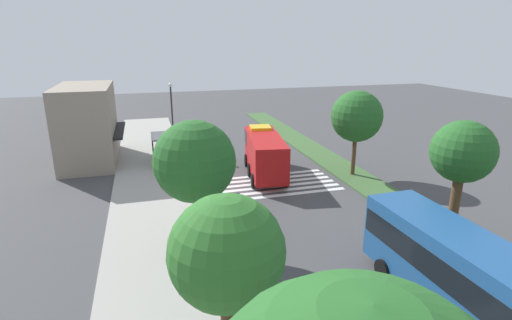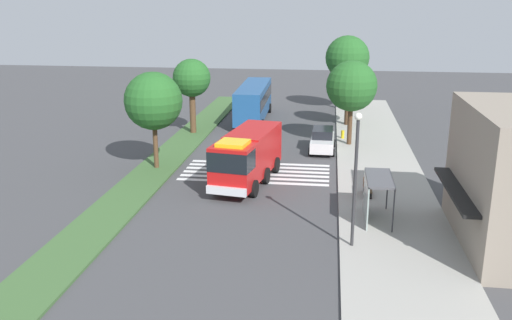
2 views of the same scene
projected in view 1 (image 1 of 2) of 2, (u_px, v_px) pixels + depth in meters
ground_plane at (272, 187)px, 30.31m from camera, size 120.00×120.00×0.00m
sidewalk at (155, 198)px, 27.97m from camera, size 60.00×5.99×0.14m
median_strip at (356, 177)px, 32.20m from camera, size 60.00×3.00×0.14m
crosswalk at (270, 185)px, 30.67m from camera, size 4.95×10.40×0.01m
fire_truck at (264, 152)px, 32.54m from camera, size 8.87×3.86×3.57m
parked_car_west at (230, 215)px, 23.25m from camera, size 4.65×2.10×1.84m
transit_bus at (482, 285)px, 14.60m from camera, size 11.88×3.05×3.59m
bus_stop_shelter at (164, 143)px, 35.65m from camera, size 3.50×1.40×2.46m
bench_near_shelter at (168, 170)px, 32.37m from camera, size 1.60×0.50×0.90m
street_lamp at (172, 112)px, 38.65m from camera, size 0.36×0.36×6.70m
storefront_building at (88, 125)px, 35.55m from camera, size 9.14×5.37×7.00m
sidewalk_tree_west at (227, 253)px, 12.79m from camera, size 3.90×3.90×6.07m
sidewalk_tree_center at (195, 162)px, 19.60m from camera, size 4.18×4.18×7.01m
median_tree_far_west at (463, 153)px, 21.05m from camera, size 3.39×3.39×6.69m
median_tree_west at (357, 117)px, 31.29m from camera, size 4.10×4.10×6.93m
fire_hydrant at (214, 261)px, 19.26m from camera, size 0.28×0.28×0.70m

